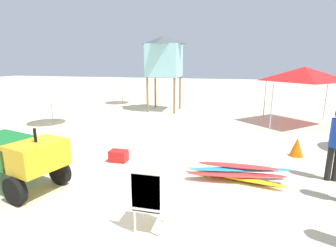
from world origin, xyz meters
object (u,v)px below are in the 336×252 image
object	(u,v)px
popup_canopy	(304,74)
beach_umbrella_mid	(50,93)
surfboard_pile	(237,173)
lifeguard_near_right	(336,140)
beach_umbrella_left	(122,84)
lifeguard_tower	(164,56)
traffic_cone_near	(297,147)
stacked_plastic_chairs	(148,194)
cooler_box	(119,156)
utility_cart	(16,154)

from	to	relation	value
popup_canopy	beach_umbrella_mid	world-z (taller)	popup_canopy
surfboard_pile	lifeguard_near_right	xyz separation A→B (m)	(2.25, 0.59, 0.84)
popup_canopy	beach_umbrella_left	bearing A→B (deg)	159.47
lifeguard_tower	traffic_cone_near	world-z (taller)	lifeguard_tower
surfboard_pile	beach_umbrella_left	xyz separation A→B (m)	(-7.70, 10.78, 1.16)
stacked_plastic_chairs	beach_umbrella_left	distance (m)	14.62
stacked_plastic_chairs	popup_canopy	xyz separation A→B (m)	(4.25, 9.31, 1.61)
traffic_cone_near	cooler_box	distance (m)	5.45
lifeguard_tower	beach_umbrella_mid	bearing A→B (deg)	-131.65
beach_umbrella_mid	traffic_cone_near	world-z (taller)	beach_umbrella_mid
lifeguard_tower	traffic_cone_near	distance (m)	9.33
utility_cart	cooler_box	bearing A→B (deg)	51.47
lifeguard_near_right	traffic_cone_near	world-z (taller)	lifeguard_near_right
stacked_plastic_chairs	lifeguard_near_right	bearing A→B (deg)	39.03
stacked_plastic_chairs	traffic_cone_near	distance (m)	5.74
utility_cart	beach_umbrella_left	bearing A→B (deg)	102.36
cooler_box	beach_umbrella_mid	bearing A→B (deg)	143.30
stacked_plastic_chairs	cooler_box	bearing A→B (deg)	122.55
cooler_box	beach_umbrella_left	bearing A→B (deg)	112.80
popup_canopy	lifeguard_tower	distance (m)	7.28
lifeguard_tower	beach_umbrella_left	size ratio (longest dim) A/B	2.46
popup_canopy	beach_umbrella_left	xyz separation A→B (m)	(-10.46, 3.92, -0.95)
lifeguard_tower	cooler_box	world-z (taller)	lifeguard_tower
popup_canopy	lifeguard_near_right	bearing A→B (deg)	-94.65
beach_umbrella_mid	beach_umbrella_left	bearing A→B (deg)	84.46
lifeguard_near_right	popup_canopy	world-z (taller)	popup_canopy
utility_cart	popup_canopy	size ratio (longest dim) A/B	0.96
stacked_plastic_chairs	traffic_cone_near	xyz separation A→B (m)	(3.27, 4.71, -0.40)
stacked_plastic_chairs	lifeguard_near_right	xyz separation A→B (m)	(3.74, 3.03, 0.34)
stacked_plastic_chairs	cooler_box	world-z (taller)	stacked_plastic_chairs
utility_cart	surfboard_pile	bearing A→B (deg)	16.94
stacked_plastic_chairs	traffic_cone_near	bearing A→B (deg)	55.21
beach_umbrella_left	surfboard_pile	bearing A→B (deg)	-54.48
utility_cart	beach_umbrella_mid	distance (m)	6.66
surfboard_pile	traffic_cone_near	distance (m)	2.88
surfboard_pile	traffic_cone_near	world-z (taller)	traffic_cone_near
popup_canopy	traffic_cone_near	size ratio (longest dim) A/B	4.91
lifeguard_near_right	popup_canopy	bearing A→B (deg)	85.35
beach_umbrella_mid	surfboard_pile	bearing A→B (deg)	-26.78
cooler_box	lifeguard_tower	bearing A→B (deg)	95.57
beach_umbrella_left	popup_canopy	bearing A→B (deg)	-20.53
surfboard_pile	traffic_cone_near	xyz separation A→B (m)	(1.78, 2.26, 0.09)
popup_canopy	cooler_box	xyz separation A→B (m)	(-6.14, -6.35, -2.14)
utility_cart	beach_umbrella_mid	bearing A→B (deg)	120.20
utility_cart	beach_umbrella_left	distance (m)	12.61
stacked_plastic_chairs	beach_umbrella_left	size ratio (longest dim) A/B	0.70
utility_cart	beach_umbrella_mid	size ratio (longest dim) A/B	1.58
lifeguard_tower	surfboard_pile	bearing A→B (deg)	-64.68
lifeguard_tower	beach_umbrella_mid	world-z (taller)	lifeguard_tower
lifeguard_tower	beach_umbrella_mid	size ratio (longest dim) A/B	2.42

